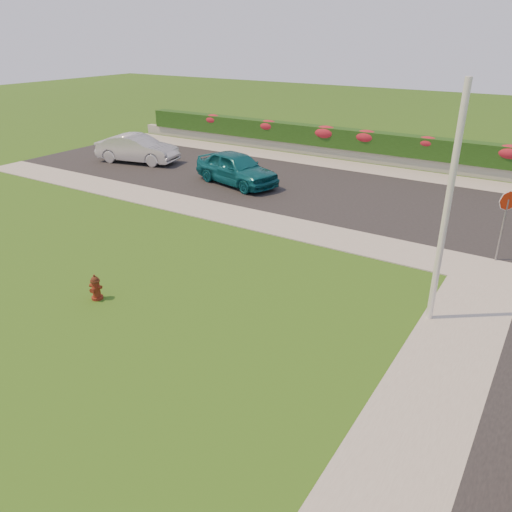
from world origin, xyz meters
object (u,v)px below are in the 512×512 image
Objects in this scene: sedan_teal at (236,168)px; sedan_silver at (137,149)px; fire_hydrant at (96,288)px; stop_sign at (506,210)px; utility_pole at (447,210)px.

sedan_silver is at bearing 99.39° from sedan_teal.
fire_hydrant is 12.51m from stop_sign.
fire_hydrant is at bearing -152.28° from sedan_silver.
fire_hydrant is at bearing -154.41° from utility_pole.
sedan_silver is (-7.17, 0.67, -0.02)m from sedan_teal.
fire_hydrant is 0.12× the size of utility_pole.
utility_pole is (18.35, -8.18, 2.17)m from sedan_silver.
sedan_teal is at bearing 93.51° from fire_hydrant.
sedan_silver reaches higher than fire_hydrant.
stop_sign reaches higher than fire_hydrant.
sedan_teal is 0.77× the size of utility_pole.
utility_pole reaches higher than stop_sign.
stop_sign is at bearing -112.81° from sedan_silver.
utility_pole is 4.98m from stop_sign.
fire_hydrant is 11.81m from sedan_teal.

